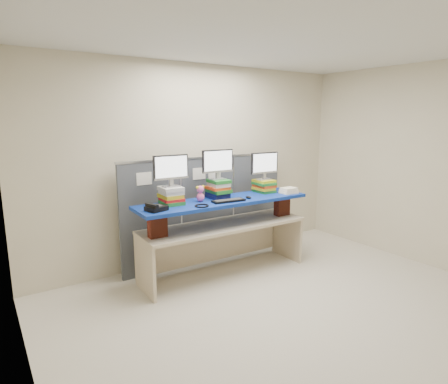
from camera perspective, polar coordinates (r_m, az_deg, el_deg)
room at (r=3.86m, az=11.29°, el=1.28°), size 5.00×4.00×2.80m
cubicle_partition at (r=5.37m, az=-2.51°, el=-2.62°), size 2.60×0.06×1.53m
desk at (r=4.97m, az=0.00°, el=-6.42°), size 2.27×0.71×0.68m
brick_pier_left at (r=4.43m, az=-10.12°, el=-5.00°), size 0.21×0.12×0.29m
brick_pier_right at (r=5.41m, az=8.82°, el=-2.02°), size 0.21×0.12×0.29m
blue_board at (r=4.85m, az=0.00°, el=-1.40°), size 2.35×0.64×0.04m
book_stack_left at (r=4.62m, az=-8.06°, el=-0.53°), size 0.27×0.31×0.22m
book_stack_center at (r=4.91m, az=-0.90°, el=0.47°), size 0.26×0.31×0.25m
book_stack_right at (r=5.35m, az=6.12°, el=0.92°), size 0.26×0.30×0.18m
monitor_left at (r=4.56m, az=-8.09°, el=3.53°), size 0.45×0.13×0.39m
monitor_center at (r=4.86m, az=-0.97°, el=4.51°), size 0.45×0.13×0.39m
monitor_right at (r=5.31m, az=6.18°, el=4.22°), size 0.45×0.13×0.39m
keyboard at (r=4.73m, az=0.68°, el=-1.32°), size 0.44×0.18×0.03m
mouse at (r=4.92m, az=3.74°, el=-0.81°), size 0.07×0.11×0.03m
desk_phone at (r=4.33m, az=-10.35°, el=-2.40°), size 0.25×0.24×0.09m
headset at (r=4.48m, az=-3.42°, el=-2.10°), size 0.19×0.19×0.02m
plush_toy at (r=4.72m, az=-3.63°, el=-0.22°), size 0.12×0.09×0.21m
binder_stack at (r=5.32m, az=9.83°, el=0.21°), size 0.23×0.18×0.08m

